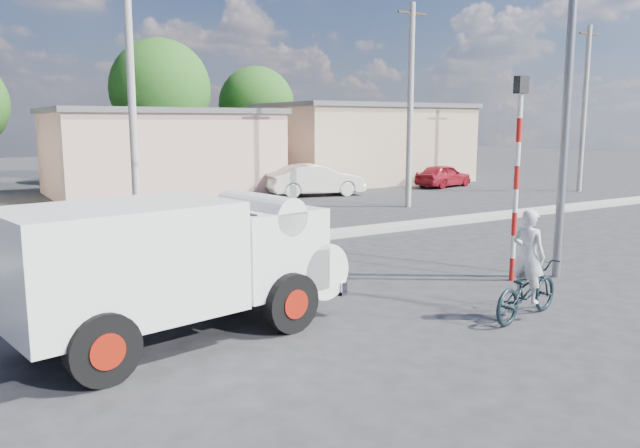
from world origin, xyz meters
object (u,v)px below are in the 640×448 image
cyclist (527,273)px  car_cream (316,180)px  bicycle (526,290)px  truck (184,261)px  streetlight (565,47)px  car_red (443,176)px  traffic_pole (517,161)px

cyclist → car_cream: (6.47, 17.71, -0.08)m
bicycle → cyclist: bearing=-101.7°
truck → streetlight: streetlight is taller
car_red → car_cream: bearing=77.2°
truck → cyclist: 5.87m
truck → traffic_pole: size_ratio=1.30×
truck → car_cream: bearing=42.3°
truck → car_red: bearing=27.6°
bicycle → streetlight: bearing=-71.2°
car_cream → car_red: car_cream is taller
streetlight → bicycle: bearing=-149.5°
cyclist → traffic_pole: 3.23m
car_cream → streetlight: size_ratio=0.50×
cyclist → streetlight: bearing=-71.2°
car_red → streetlight: bearing=132.4°
car_red → streetlight: streetlight is taller
car_cream → streetlight: 17.01m
traffic_pole → streetlight: 2.56m
truck → bicycle: truck is taller
truck → cyclist: (5.41, -2.23, -0.42)m
traffic_pole → bicycle: bearing=-133.8°
truck → traffic_pole: traffic_pole is taller
traffic_pole → streetlight: (0.94, -0.30, 2.37)m
truck → streetlight: bearing=-14.3°
car_cream → car_red: bearing=-78.9°
traffic_pole → streetlight: size_ratio=0.48×
truck → car_cream: size_ratio=1.26×
bicycle → truck: bearing=55.9°
bicycle → streetlight: streetlight is taller
car_red → traffic_pole: bearing=129.7°
car_cream → streetlight: (-3.66, -16.06, 4.22)m
cyclist → car_cream: bearing=-31.8°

